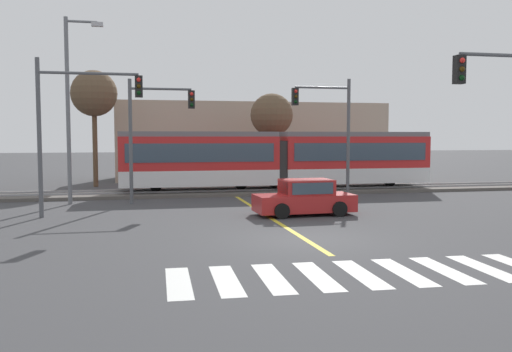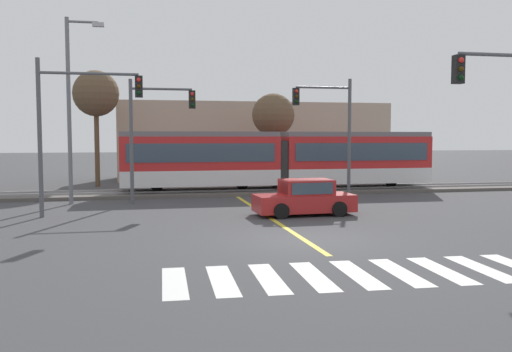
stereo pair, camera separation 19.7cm
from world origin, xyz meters
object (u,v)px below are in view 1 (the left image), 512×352
traffic_light_far_left (152,123)px  light_rail_tram (278,158)px  traffic_light_mid_left (74,114)px  bare_tree_east (272,116)px  bare_tree_west (94,94)px  sedan_crossing (305,199)px  traffic_light_far_right (330,121)px  street_lamp_west (71,101)px

traffic_light_far_left → light_rail_tram: bearing=27.7°
light_rail_tram → traffic_light_far_left: size_ratio=3.01×
traffic_light_far_left → traffic_light_mid_left: (-3.24, -3.89, 0.25)m
traffic_light_mid_left → bare_tree_east: bearing=46.8°
bare_tree_west → bare_tree_east: bare_tree_west is taller
light_rail_tram → bare_tree_east: size_ratio=2.97×
traffic_light_mid_left → traffic_light_far_left: bearing=50.2°
bare_tree_west → traffic_light_mid_left: bearing=-88.9°
sedan_crossing → bare_tree_east: (1.91, 13.63, 4.04)m
sedan_crossing → bare_tree_east: size_ratio=0.69×
sedan_crossing → traffic_light_far_right: (3.17, 5.62, 3.46)m
traffic_light_mid_left → traffic_light_far_right: (12.62, 4.09, -0.10)m
traffic_light_mid_left → street_lamp_west: 4.48m
street_lamp_west → traffic_light_mid_left: bearing=-81.9°
light_rail_tram → bare_tree_west: bare_tree_west is taller
traffic_light_far_left → street_lamp_west: street_lamp_west is taller
traffic_light_far_right → bare_tree_east: traffic_light_far_right is taller
traffic_light_far_left → street_lamp_west: size_ratio=0.68×
traffic_light_far_right → street_lamp_west: (-13.24, 0.28, 0.92)m
traffic_light_far_left → street_lamp_west: (-3.86, 0.48, 1.07)m
sedan_crossing → traffic_light_far_right: 7.32m
sedan_crossing → traffic_light_far_left: 8.88m
traffic_light_mid_left → bare_tree_west: (-0.26, 13.81, 1.83)m
sedan_crossing → bare_tree_west: bearing=122.3°
bare_tree_west → bare_tree_east: 11.82m
light_rail_tram → traffic_light_far_right: size_ratio=2.89×
sedan_crossing → traffic_light_far_left: (-6.20, 5.42, 3.31)m
traffic_light_far_left → traffic_light_mid_left: traffic_light_mid_left is taller
sedan_crossing → street_lamp_west: street_lamp_west is taller
light_rail_tram → bare_tree_west: size_ratio=2.41×
light_rail_tram → sedan_crossing: light_rail_tram is taller
light_rail_tram → sedan_crossing: (-1.27, -9.35, -1.35)m
light_rail_tram → traffic_light_mid_left: bearing=-143.9°
traffic_light_far_right → bare_tree_east: (-1.27, 8.01, 0.57)m
bare_tree_west → street_lamp_west: bearing=-92.2°
light_rail_tram → street_lamp_west: (-11.33, -3.45, 3.03)m
light_rail_tram → traffic_light_far_right: (1.91, -3.73, 2.12)m
street_lamp_west → bare_tree_west: street_lamp_west is taller
street_lamp_west → bare_tree_east: 14.26m
traffic_light_far_right → sedan_crossing: bearing=-119.5°
traffic_light_far_right → bare_tree_west: bearing=142.9°
light_rail_tram → traffic_light_far_right: traffic_light_far_right is taller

